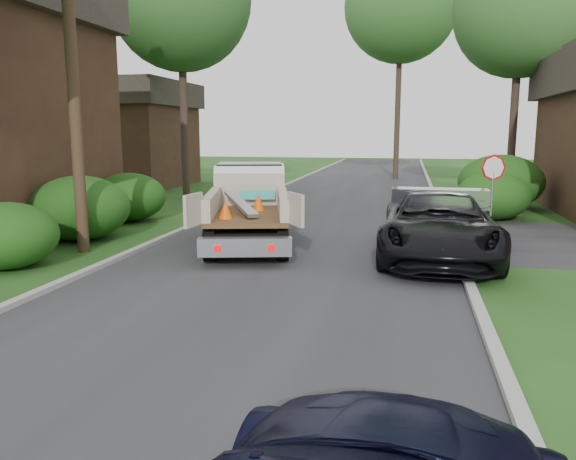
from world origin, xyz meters
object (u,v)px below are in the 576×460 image
Objects in this scene: house_left_far at (120,133)px; flatbed_truck at (249,199)px; tree_center_far at (401,5)px; stop_sign at (493,179)px; tree_right_far at (521,10)px; black_pickup at (439,225)px; utility_pole at (71,48)px.

flatbed_truck is at bearing -50.74° from house_left_far.
tree_center_far is at bearing 66.46° from flatbed_truck.
flatbed_truck is (11.82, -14.46, -1.87)m from house_left_far.
house_left_far is at bearing -152.70° from tree_center_far.
tree_right_far reaches higher than stop_sign.
tree_center_far is 25.98m from black_pickup.
flatbed_truck is at bearing 33.91° from utility_pole.
flatbed_truck is 1.02× the size of black_pickup.
tree_right_far is 11.68m from tree_center_far.
flatbed_truck reaches higher than black_pickup.
tree_center_far reaches higher than utility_pole.
flatbed_truck is at bearing -99.30° from tree_center_far.
utility_pole is at bearing -159.38° from stop_sign.
tree_center_far reaches higher than stop_sign.
tree_right_far reaches higher than house_left_far.
utility_pole is (-10.68, -4.02, 3.40)m from stop_sign.
house_left_far is at bearing 174.56° from tree_right_far.
flatbed_truck is (-3.68, -22.46, -9.80)m from tree_center_far.
house_left_far is 1.26× the size of black_pickup.
tree_right_far is at bearing 39.39° from flatbed_truck.
stop_sign reaches higher than flatbed_truck.
house_left_far is 23.43m from black_pickup.
house_left_far reaches higher than black_pickup.
utility_pole is 1.63× the size of flatbed_truck.
tree_right_far reaches higher than utility_pole.
utility_pole is at bearing -171.71° from black_pickup.
flatbed_truck is at bearing -167.99° from stop_sign.
tree_right_far reaches higher than black_pickup.
house_left_far reaches higher than stop_sign.
utility_pole is at bearing -160.32° from flatbed_truck.
utility_pole is 6.07m from flatbed_truck.
tree_center_far is 24.78m from flatbed_truck.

